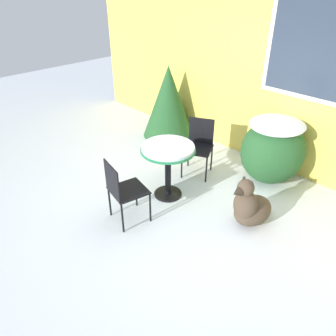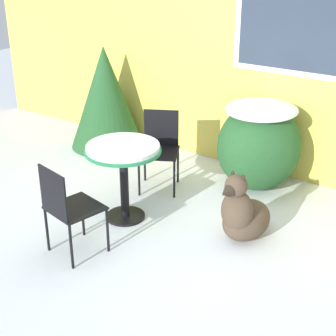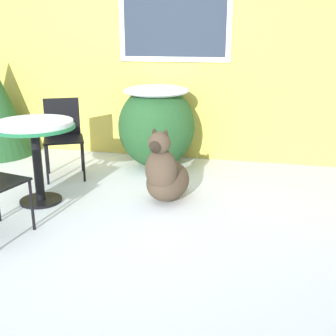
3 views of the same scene
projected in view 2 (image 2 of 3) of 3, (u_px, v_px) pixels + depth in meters
ground_plane at (131, 246)px, 4.63m from camera, size 16.00×16.00×0.00m
house_wall at (251, 44)px, 5.67m from camera, size 8.00×0.10×2.87m
shrub_left at (259, 144)px, 5.53m from camera, size 0.89×0.96×0.95m
evergreen_bush at (106, 97)px, 6.59m from camera, size 0.95×0.95×1.31m
patio_table at (123, 159)px, 4.85m from camera, size 0.72×0.72×0.77m
patio_chair_near_table at (160, 146)px, 5.56m from camera, size 0.55×0.55×0.84m
patio_chair_far_side at (68, 206)px, 4.33m from camera, size 0.49×0.49×0.84m
dog at (243, 215)px, 4.63m from camera, size 0.47×0.76×0.72m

